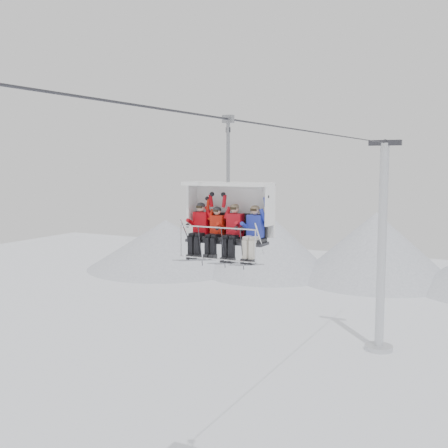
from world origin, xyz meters
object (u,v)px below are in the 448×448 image
at_px(lift_tower_right, 381,262).
at_px(skier_far_right, 254,231).
at_px(skier_center_right, 234,229).
at_px(skier_center_left, 216,230).
at_px(skier_far_left, 200,227).
at_px(chairlift_carrier, 230,211).

distance_m(lift_tower_right, skier_far_right, 22.39).
relative_size(skier_center_right, skier_far_right, 1.01).
bearing_deg(skier_center_left, skier_center_right, 1.30).
xyz_separation_m(lift_tower_right, skier_far_left, (-0.83, -21.92, 4.45)).
height_order(skier_far_left, skier_far_right, skier_far_left).
distance_m(chairlift_carrier, skier_far_left, 1.00).
bearing_deg(skier_center_right, chairlift_carrier, 130.54).
relative_size(lift_tower_right, skier_far_right, 7.99).
distance_m(lift_tower_right, skier_center_left, 22.37).
bearing_deg(skier_center_right, skier_far_left, 180.00).
height_order(chairlift_carrier, skier_center_left, chairlift_carrier).
bearing_deg(skier_far_left, skier_center_right, 0.00).
bearing_deg(skier_center_right, skier_far_right, -0.20).
relative_size(skier_far_left, skier_center_right, 1.00).
xyz_separation_m(skier_center_right, skier_far_right, (0.62, -0.00, -0.01)).
relative_size(lift_tower_right, skier_far_left, 7.89).
bearing_deg(chairlift_carrier, skier_far_left, -159.82).
xyz_separation_m(chairlift_carrier, skier_center_left, (-0.30, -0.32, -0.52)).
bearing_deg(skier_far_left, lift_tower_right, 87.84).
relative_size(skier_center_left, skier_center_right, 0.99).
distance_m(chairlift_carrier, skier_center_left, 0.68).
relative_size(skier_far_left, skier_center_left, 1.01).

